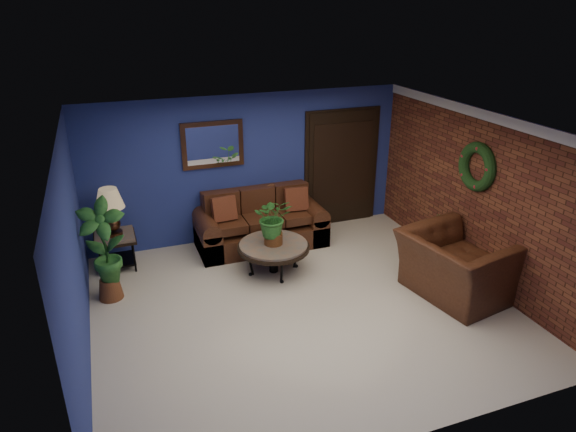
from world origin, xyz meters
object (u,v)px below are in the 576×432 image
object	(u,v)px
armchair	(457,266)
side_chair	(274,210)
sofa	(260,227)
end_table	(115,242)
table_lamp	(110,206)
coffee_table	(273,247)

from	to	relation	value
armchair	side_chair	bearing A→B (deg)	24.96
sofa	armchair	distance (m)	3.30
sofa	end_table	distance (m)	2.36
sofa	side_chair	bearing A→B (deg)	8.89
armchair	table_lamp	bearing A→B (deg)	50.29
coffee_table	side_chair	distance (m)	1.13
sofa	side_chair	xyz separation A→B (m)	(0.27, 0.04, 0.25)
sofa	end_table	bearing A→B (deg)	-179.24
end_table	side_chair	size ratio (longest dim) A/B	0.62
side_chair	armchair	world-z (taller)	side_chair
table_lamp	side_chair	bearing A→B (deg)	1.61
table_lamp	armchair	world-z (taller)	table_lamp
end_table	armchair	distance (m)	5.11
armchair	end_table	bearing A→B (deg)	50.29
end_table	table_lamp	xyz separation A→B (m)	(0.00, 0.00, 0.60)
armchair	coffee_table	bearing A→B (deg)	44.85
coffee_table	side_chair	world-z (taller)	side_chair
coffee_table	side_chair	xyz separation A→B (m)	(0.37, 1.05, 0.15)
end_table	side_chair	bearing A→B (deg)	1.61
end_table	armchair	xyz separation A→B (m)	(4.45, -2.51, 0.03)
coffee_table	table_lamp	world-z (taller)	table_lamp
coffee_table	end_table	bearing A→B (deg)	156.51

